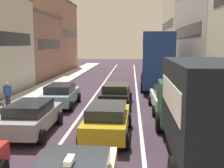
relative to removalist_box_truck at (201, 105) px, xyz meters
The scene contains 13 objects.
sidewalk_left 18.74m from the removalist_box_truck, 123.89° to the left, with size 2.60×64.00×0.14m, color #B4B4B4.
lane_stripe_left 16.51m from the removalist_box_truck, 109.22° to the left, with size 0.16×60.00×0.01m, color silver.
lane_stripe_right 15.73m from the removalist_box_truck, 97.35° to the left, with size 0.16×60.00×0.01m, color silver.
building_row_left 24.18m from the removalist_box_truck, 130.76° to the left, with size 7.20×43.90×10.78m.
building_row_right 18.97m from the removalist_box_truck, 70.45° to the left, with size 7.20×43.90×12.82m.
removalist_box_truck is the anchor object (origin of this frame).
sedan_centre_lane_second 4.25m from the removalist_box_truck, 149.47° to the left, with size 2.15×4.34×1.49m.
wagon_left_lane_second 7.54m from the removalist_box_truck, 161.66° to the left, with size 2.08×4.31×1.49m.
hatchback_centre_lane_third 9.21m from the removalist_box_truck, 112.55° to the left, with size 2.15×4.34×1.49m.
sedan_left_lane_third 10.72m from the removalist_box_truck, 131.92° to the left, with size 2.15×4.34×1.49m.
sedan_right_lane_behind_truck 7.29m from the removalist_box_truck, 91.98° to the left, with size 2.11×4.32×1.49m.
bus_mid_queue_primary 16.79m from the removalist_box_truck, 90.52° to the left, with size 3.13×10.60×5.06m.
pedestrian_near_kerb 12.96m from the removalist_box_truck, 144.72° to the left, with size 0.54×0.34×1.66m.
Camera 1 is at (1.22, -5.19, 4.12)m, focal length 44.15 mm.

